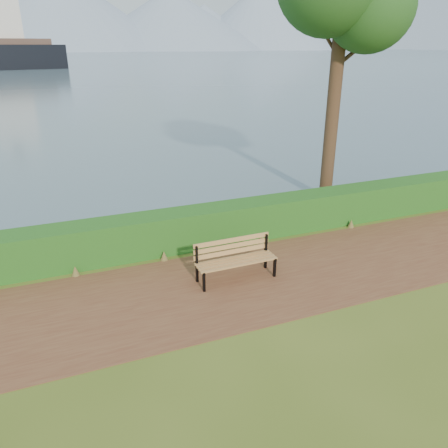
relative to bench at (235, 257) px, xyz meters
name	(u,v)px	position (x,y,z in m)	size (l,w,h in m)	color
ground	(238,291)	(-0.18, -0.60, -0.53)	(140.00, 140.00, 0.00)	#465B1A
path	(232,285)	(-0.18, -0.30, -0.53)	(40.00, 3.40, 0.01)	brown
hedge	(199,227)	(-0.18, 2.00, -0.03)	(32.00, 0.85, 1.00)	#1D4A15
water	(43,54)	(-0.18, 259.40, -0.53)	(700.00, 510.00, 0.00)	#445B6E
mountains	(22,13)	(-9.35, 405.45, 27.16)	(585.00, 190.00, 70.00)	#7B8DA5
bench	(235,257)	(0.00, 0.00, 0.00)	(1.85, 0.56, 0.92)	black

